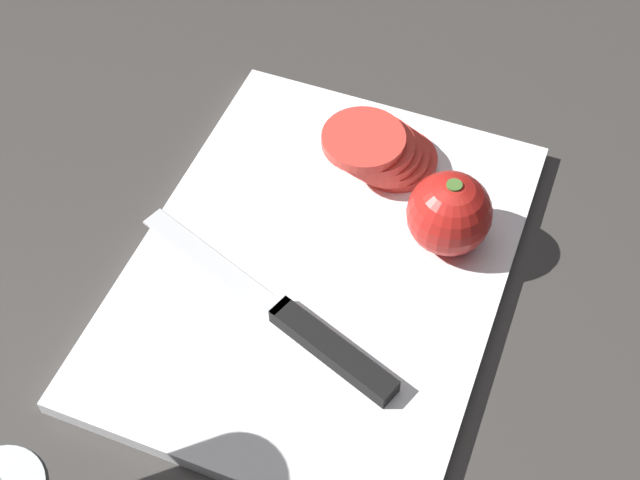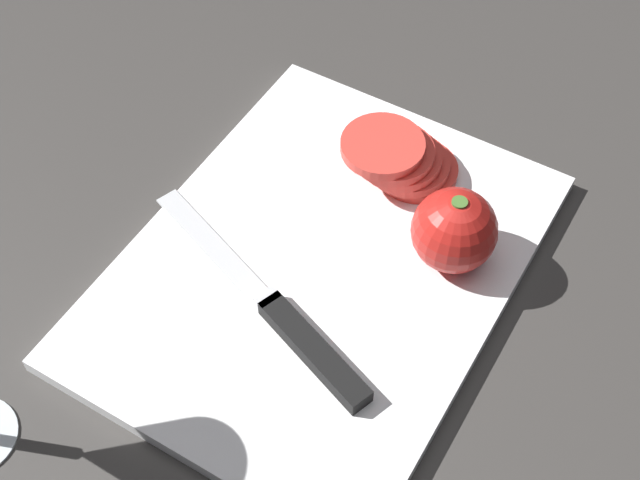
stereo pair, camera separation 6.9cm
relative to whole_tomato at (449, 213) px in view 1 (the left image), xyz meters
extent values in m
plane|color=#383533|center=(-0.04, 0.08, -0.05)|extent=(3.00, 3.00, 0.00)
cube|color=white|center=(-0.06, 0.09, -0.04)|extent=(0.38, 0.29, 0.01)
sphere|color=red|center=(0.00, 0.00, 0.00)|extent=(0.07, 0.07, 0.07)
cylinder|color=#47702D|center=(0.00, 0.00, 0.03)|extent=(0.01, 0.01, 0.01)
cube|color=silver|center=(-0.09, 0.17, -0.03)|extent=(0.07, 0.14, 0.00)
cube|color=silver|center=(-0.12, 0.10, -0.03)|extent=(0.02, 0.02, 0.01)
cube|color=black|center=(-0.14, 0.05, -0.03)|extent=(0.06, 0.11, 0.01)
cylinder|color=#D63D33|center=(0.07, 0.06, -0.03)|extent=(0.07, 0.07, 0.01)
cylinder|color=#D63D33|center=(0.06, 0.07, -0.02)|extent=(0.07, 0.07, 0.01)
cylinder|color=#D63D33|center=(0.06, 0.08, -0.01)|extent=(0.07, 0.07, 0.01)
cylinder|color=#D63D33|center=(0.05, 0.08, 0.00)|extent=(0.07, 0.07, 0.01)
cylinder|color=#D63D33|center=(0.05, 0.09, 0.00)|extent=(0.07, 0.07, 0.01)
camera|label=1|loc=(-0.45, -0.07, 0.55)|focal=50.00mm
camera|label=2|loc=(-0.42, -0.13, 0.55)|focal=50.00mm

